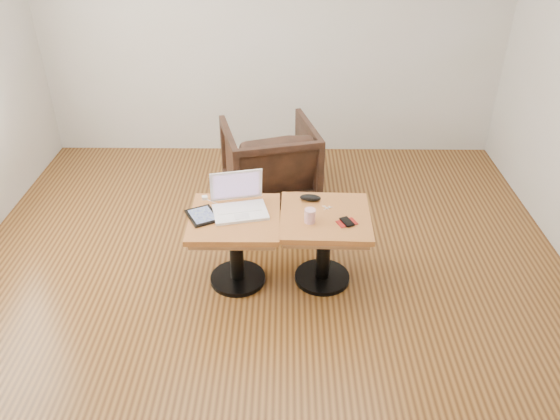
{
  "coord_description": "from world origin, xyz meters",
  "views": [
    {
      "loc": [
        0.14,
        -3.02,
        2.52
      ],
      "look_at": [
        0.1,
        0.06,
        0.6
      ],
      "focal_mm": 35.0,
      "sensor_mm": 36.0,
      "label": 1
    }
  ],
  "objects_px": {
    "armchair": "(270,162)",
    "laptop": "(239,203)",
    "side_table_right": "(324,232)",
    "striped_cup": "(310,216)",
    "side_table_left": "(235,233)"
  },
  "relations": [
    {
      "from": "side_table_right",
      "to": "laptop",
      "type": "xyz_separation_m",
      "value": [
        -0.58,
        0.06,
        0.19
      ]
    },
    {
      "from": "laptop",
      "to": "armchair",
      "type": "height_order",
      "value": "laptop"
    },
    {
      "from": "armchair",
      "to": "striped_cup",
      "type": "bearing_deg",
      "value": 89.39
    },
    {
      "from": "armchair",
      "to": "laptop",
      "type": "bearing_deg",
      "value": 66.78
    },
    {
      "from": "laptop",
      "to": "striped_cup",
      "type": "bearing_deg",
      "value": -30.03
    },
    {
      "from": "side_table_left",
      "to": "striped_cup",
      "type": "bearing_deg",
      "value": -7.7
    },
    {
      "from": "laptop",
      "to": "armchair",
      "type": "bearing_deg",
      "value": 67.91
    },
    {
      "from": "side_table_left",
      "to": "laptop",
      "type": "bearing_deg",
      "value": 72.6
    },
    {
      "from": "side_table_left",
      "to": "armchair",
      "type": "relative_size",
      "value": 0.79
    },
    {
      "from": "side_table_right",
      "to": "armchair",
      "type": "relative_size",
      "value": 0.8
    },
    {
      "from": "striped_cup",
      "to": "armchair",
      "type": "distance_m",
      "value": 1.31
    },
    {
      "from": "laptop",
      "to": "armchair",
      "type": "distance_m",
      "value": 1.14
    },
    {
      "from": "striped_cup",
      "to": "armchair",
      "type": "xyz_separation_m",
      "value": [
        -0.3,
        1.25,
        -0.24
      ]
    },
    {
      "from": "striped_cup",
      "to": "side_table_right",
      "type": "bearing_deg",
      "value": 37.98
    },
    {
      "from": "side_table_right",
      "to": "striped_cup",
      "type": "relative_size",
      "value": 6.58
    }
  ]
}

